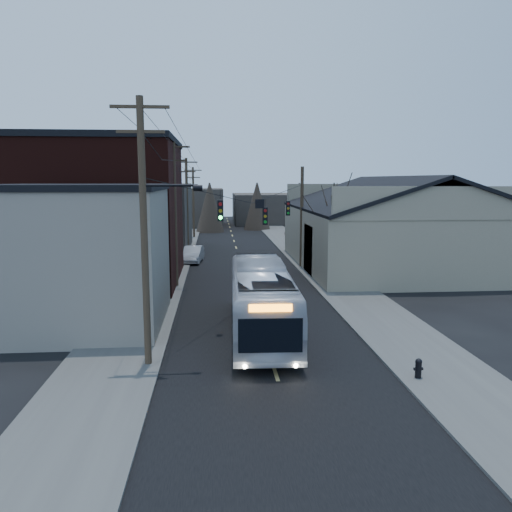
% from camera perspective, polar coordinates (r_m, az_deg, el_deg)
% --- Properties ---
extents(ground, '(160.00, 160.00, 0.00)m').
position_cam_1_polar(ground, '(18.17, 2.95, -15.38)').
color(ground, black).
rests_on(ground, ground).
extents(road_surface, '(9.00, 110.00, 0.02)m').
position_cam_1_polar(road_surface, '(47.08, -1.88, -0.34)').
color(road_surface, black).
rests_on(road_surface, ground).
extents(sidewalk_left, '(4.00, 110.00, 0.12)m').
position_cam_1_polar(sidewalk_left, '(47.21, -9.79, -0.38)').
color(sidewalk_left, '#474744').
rests_on(sidewalk_left, ground).
extents(sidewalk_right, '(4.00, 110.00, 0.12)m').
position_cam_1_polar(sidewalk_right, '(47.82, 5.92, -0.18)').
color(sidewalk_right, '#474744').
rests_on(sidewalk_right, ground).
extents(building_clapboard, '(8.00, 8.00, 7.00)m').
position_cam_1_polar(building_clapboard, '(26.61, -19.32, -0.24)').
color(building_clapboard, '#6E675C').
rests_on(building_clapboard, ground).
extents(building_brick, '(10.00, 12.00, 10.00)m').
position_cam_1_polar(building_brick, '(37.33, -16.71, 4.64)').
color(building_brick, black).
rests_on(building_brick, ground).
extents(building_left_far, '(9.00, 14.00, 7.00)m').
position_cam_1_polar(building_left_far, '(53.08, -12.55, 4.27)').
color(building_left_far, '#36302B').
rests_on(building_left_far, ground).
extents(warehouse, '(16.16, 20.60, 7.73)m').
position_cam_1_polar(warehouse, '(44.41, 15.45, 2.30)').
color(warehouse, gray).
rests_on(warehouse, ground).
extents(building_far_left, '(10.00, 12.00, 6.00)m').
position_cam_1_polar(building_far_left, '(81.64, -7.34, 5.54)').
color(building_far_left, '#36302B').
rests_on(building_far_left, ground).
extents(building_far_right, '(12.00, 14.00, 5.00)m').
position_cam_1_polar(building_far_right, '(87.07, 1.43, 5.47)').
color(building_far_right, '#36302B').
rests_on(building_far_right, ground).
extents(bare_tree, '(0.40, 0.40, 7.20)m').
position_cam_1_polar(bare_tree, '(37.67, 8.79, 2.80)').
color(bare_tree, black).
rests_on(bare_tree, ground).
extents(utility_lines, '(11.24, 45.28, 10.50)m').
position_cam_1_polar(utility_lines, '(40.66, -5.91, 5.20)').
color(utility_lines, '#382B1E').
rests_on(utility_lines, ground).
extents(bus, '(3.17, 11.96, 3.31)m').
position_cam_1_polar(bus, '(24.33, 0.60, -4.98)').
color(bus, silver).
rests_on(bus, ground).
extents(parked_car, '(1.98, 4.57, 1.46)m').
position_cam_1_polar(parked_car, '(45.52, -7.21, 0.20)').
color(parked_car, '#95979C').
rests_on(parked_car, ground).
extents(fire_hydrant, '(0.35, 0.25, 0.74)m').
position_cam_1_polar(fire_hydrant, '(19.90, 18.07, -12.02)').
color(fire_hydrant, black).
rests_on(fire_hydrant, sidewalk_right).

